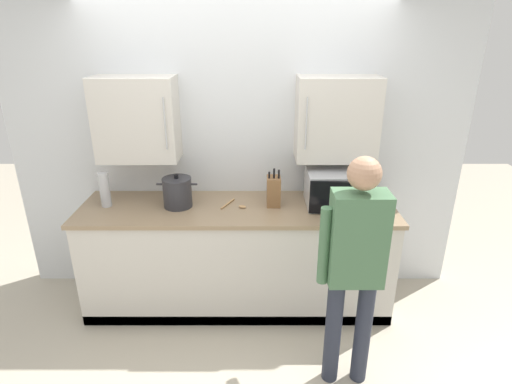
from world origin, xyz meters
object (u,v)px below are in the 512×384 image
object	(u,v)px
knife_block	(274,191)
person_figure	(355,257)
wooden_spoon	(236,205)
stock_pot	(178,192)
thermos_flask	(105,189)
microwave_oven	(336,188)

from	to	relation	value
knife_block	person_figure	distance (m)	1.02
wooden_spoon	person_figure	bearing A→B (deg)	-47.94
stock_pot	wooden_spoon	size ratio (longest dim) A/B	1.54
thermos_flask	stock_pot	distance (m)	0.59
microwave_oven	person_figure	bearing A→B (deg)	-91.86
thermos_flask	wooden_spoon	bearing A→B (deg)	-0.26
microwave_oven	person_figure	size ratio (longest dim) A/B	0.31
thermos_flask	knife_block	size ratio (longest dim) A/B	0.90
microwave_oven	thermos_flask	size ratio (longest dim) A/B	1.75
microwave_oven	thermos_flask	distance (m)	1.88
wooden_spoon	thermos_flask	bearing A→B (deg)	179.74
knife_block	thermos_flask	bearing A→B (deg)	-178.94
thermos_flask	person_figure	bearing A→B (deg)	-25.45
microwave_oven	wooden_spoon	world-z (taller)	microwave_oven
stock_pot	person_figure	bearing A→B (deg)	-34.86
wooden_spoon	person_figure	xyz separation A→B (m)	(0.79, -0.87, 0.03)
wooden_spoon	knife_block	world-z (taller)	knife_block
person_figure	knife_block	bearing A→B (deg)	117.58
microwave_oven	person_figure	xyz separation A→B (m)	(-0.03, -0.91, -0.11)
microwave_oven	person_figure	world-z (taller)	person_figure
wooden_spoon	knife_block	xyz separation A→B (m)	(0.32, 0.03, 0.11)
knife_block	person_figure	bearing A→B (deg)	-62.42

